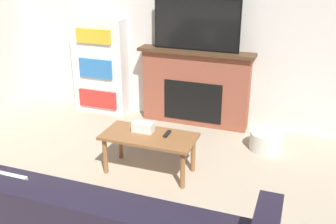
{
  "coord_description": "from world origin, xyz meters",
  "views": [
    {
      "loc": [
        1.18,
        -1.07,
        2.19
      ],
      "look_at": [
        -0.11,
        2.45,
        0.66
      ],
      "focal_mm": 42.0,
      "sensor_mm": 36.0,
      "label": 1
    }
  ],
  "objects_px": {
    "coffee_table": "(149,141)",
    "storage_basket": "(267,141)",
    "fireplace": "(195,87)",
    "tv": "(196,25)",
    "bookshelf": "(100,66)"
  },
  "relations": [
    {
      "from": "tv",
      "to": "coffee_table",
      "type": "bearing_deg",
      "value": -93.18
    },
    {
      "from": "fireplace",
      "to": "coffee_table",
      "type": "bearing_deg",
      "value": -93.14
    },
    {
      "from": "tv",
      "to": "storage_basket",
      "type": "xyz_separation_m",
      "value": [
        1.03,
        -0.44,
        -1.24
      ]
    },
    {
      "from": "fireplace",
      "to": "bookshelf",
      "type": "distance_m",
      "value": 1.42
    },
    {
      "from": "tv",
      "to": "fireplace",
      "type": "bearing_deg",
      "value": 90.0
    },
    {
      "from": "coffee_table",
      "to": "storage_basket",
      "type": "height_order",
      "value": "coffee_table"
    },
    {
      "from": "fireplace",
      "to": "tv",
      "type": "height_order",
      "value": "tv"
    },
    {
      "from": "bookshelf",
      "to": "fireplace",
      "type": "bearing_deg",
      "value": 0.94
    },
    {
      "from": "fireplace",
      "to": "storage_basket",
      "type": "bearing_deg",
      "value": -24.09
    },
    {
      "from": "coffee_table",
      "to": "storage_basket",
      "type": "relative_size",
      "value": 2.46
    },
    {
      "from": "fireplace",
      "to": "tv",
      "type": "xyz_separation_m",
      "value": [
        -0.0,
        -0.02,
        0.83
      ]
    },
    {
      "from": "coffee_table",
      "to": "bookshelf",
      "type": "xyz_separation_m",
      "value": [
        -1.33,
        1.4,
        0.31
      ]
    },
    {
      "from": "fireplace",
      "to": "storage_basket",
      "type": "xyz_separation_m",
      "value": [
        1.03,
        -0.46,
        -0.41
      ]
    },
    {
      "from": "coffee_table",
      "to": "bookshelf",
      "type": "height_order",
      "value": "bookshelf"
    },
    {
      "from": "fireplace",
      "to": "bookshelf",
      "type": "relative_size",
      "value": 1.13
    }
  ]
}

